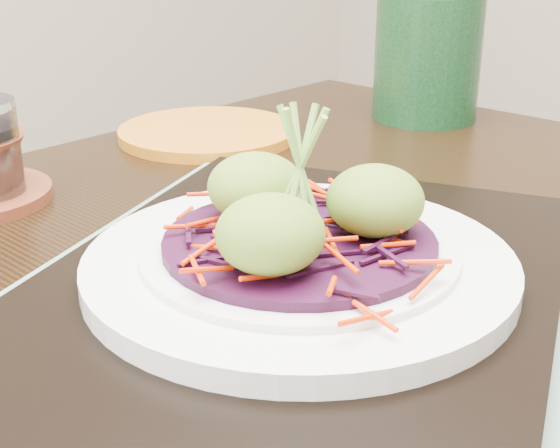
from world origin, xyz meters
TOP-DOWN VIEW (x-y plane):
  - dining_table at (-0.05, -0.04)m, footprint 1.21×0.89m
  - placemat at (-0.07, -0.12)m, footprint 0.63×0.59m
  - serving_tray at (-0.07, -0.12)m, footprint 0.54×0.50m
  - white_plate at (-0.07, -0.12)m, footprint 0.28×0.28m
  - cabbage_bed at (-0.07, -0.12)m, footprint 0.18×0.18m
  - carrot_julienne at (-0.07, -0.12)m, footprint 0.22×0.22m
  - guacamole_scoops at (-0.07, -0.12)m, footprint 0.16×0.14m
  - scallion_garnish at (-0.07, -0.12)m, footprint 0.07×0.07m
  - yellow_plate at (0.12, 0.26)m, footprint 0.24×0.24m
  - green_jar at (0.39, 0.16)m, footprint 0.18×0.18m

SIDE VIEW (x-z plane):
  - dining_table at x=-0.05m, z-range 0.26..0.96m
  - placemat at x=-0.07m, z-range 0.70..0.71m
  - yellow_plate at x=0.12m, z-range 0.70..0.71m
  - serving_tray at x=-0.07m, z-range 0.71..0.73m
  - white_plate at x=-0.07m, z-range 0.72..0.74m
  - cabbage_bed at x=-0.07m, z-range 0.75..0.75m
  - carrot_julienne at x=-0.07m, z-range 0.75..0.76m
  - guacamole_scoops at x=-0.07m, z-range 0.75..0.80m
  - green_jar at x=0.39m, z-range 0.70..0.85m
  - scallion_garnish at x=-0.07m, z-range 0.75..0.85m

